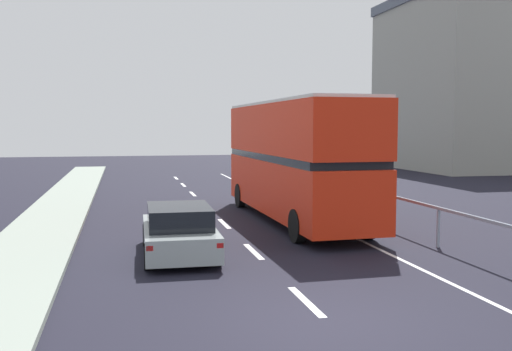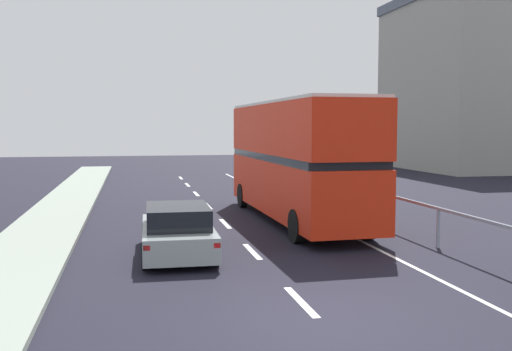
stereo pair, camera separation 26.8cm
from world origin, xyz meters
name	(u,v)px [view 1 (the left image)]	position (x,y,z in m)	size (l,w,h in m)	color
ground_plane	(325,322)	(0.00, 0.00, -0.05)	(73.50, 120.00, 0.10)	black
lane_paint_markings	(299,230)	(2.19, 8.68, 0.00)	(3.63, 46.00, 0.01)	silver
bridge_side_railing	(380,198)	(5.23, 9.00, 0.94)	(0.10, 42.00, 1.16)	gray
distant_building_block	(488,83)	(25.68, 32.85, 6.98)	(14.65, 13.76, 13.93)	gray
double_decker_bus_red	(295,158)	(2.59, 10.55, 2.30)	(2.69, 10.86, 4.30)	red
hatchback_car_near	(179,232)	(-2.04, 5.71, 0.65)	(1.94, 4.25, 1.35)	gray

